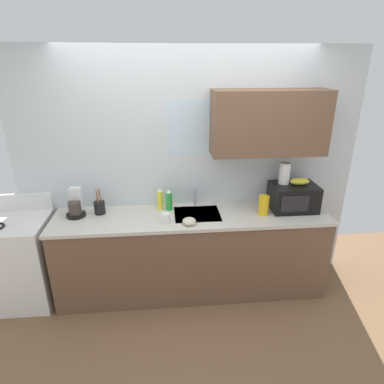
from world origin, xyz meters
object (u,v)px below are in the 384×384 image
Objects in this scene: dish_soap_bottle_yellow at (160,199)px; microwave at (293,197)px; coffee_maker at (76,205)px; mug_white at (166,218)px; utensil_crock at (100,207)px; stove_range at (22,261)px; paper_towel_roll at (285,173)px; dish_soap_bottle_green at (169,200)px; small_bowl at (189,221)px; banana_bunch at (300,181)px; cereal_canister at (264,205)px.

microwave is at bearing -5.56° from dish_soap_bottle_yellow.
coffee_maker reaches higher than mug_white.
microwave is at bearing -2.06° from utensil_crock.
coffee_maker reaches higher than stove_range.
paper_towel_roll is 1.22m from dish_soap_bottle_green.
utensil_crock is (-0.61, -0.06, -0.04)m from dish_soap_bottle_yellow.
banana_bunch is at bearing 12.22° from small_bowl.
paper_towel_roll is 1.91m from utensil_crock.
dish_soap_bottle_green reaches higher than mug_white.
microwave is at bearing 8.10° from mug_white.
stove_range is 5.41× the size of cereal_canister.
dish_soap_bottle_green is (0.93, 0.04, 0.00)m from coffee_maker.
paper_towel_roll reaches higher than dish_soap_bottle_yellow.
banana_bunch is 2.11× the size of mug_white.
stove_range is 3.96× the size of utensil_crock.
paper_towel_roll is at bearing 11.09° from mug_white.
coffee_maker is at bearing -177.46° from dish_soap_bottle_green.
dish_soap_bottle_green is at bearing 117.23° from small_bowl.
mug_white is 0.73× the size of small_bowl.
paper_towel_roll is 0.95× the size of dish_soap_bottle_yellow.
microwave is 3.54× the size of small_bowl.
stove_range is 0.97m from utensil_crock.
mug_white is at bearing -80.81° from dish_soap_bottle_yellow.
utensil_crock is (-1.89, 0.02, -0.31)m from paper_towel_roll.
mug_white is (-1.37, -0.19, -0.26)m from banana_bunch.
mug_white is at bearing -171.90° from microwave.
cereal_canister is at bearing -147.99° from paper_towel_roll.
microwave reaches higher than stove_range.
microwave reaches higher than mug_white.
coffee_maker is at bearing -174.97° from dish_soap_bottle_yellow.
dish_soap_bottle_yellow is 1.79× the size of small_bowl.
stove_range reaches higher than small_bowl.
banana_bunch is 0.86× the size of dish_soap_bottle_yellow.
banana_bunch reaches higher than coffee_maker.
dish_soap_bottle_green is 1.75× the size of small_bowl.
utensil_crock reaches higher than mug_white.
microwave reaches higher than cereal_canister.
dish_soap_bottle_green is at bearing 168.05° from cereal_canister.
microwave is 1.38m from dish_soap_bottle_yellow.
dish_soap_bottle_yellow is (-1.28, 0.08, -0.27)m from paper_towel_roll.
paper_towel_roll is (-0.15, 0.05, 0.08)m from banana_bunch.
utensil_crock is at bearing 177.94° from microwave.
cereal_canister is 1.66m from utensil_crock.
utensil_crock is (-0.70, -0.03, -0.04)m from dish_soap_bottle_green.
dish_soap_bottle_yellow is 0.62m from utensil_crock.
microwave is at bearing -27.38° from paper_towel_roll.
dish_soap_bottle_yellow is 2.45× the size of mug_white.
mug_white is (-0.04, -0.29, -0.06)m from dish_soap_bottle_green.
small_bowl is (-1.15, -0.25, -0.27)m from banana_bunch.
stove_range is 2.35× the size of microwave.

